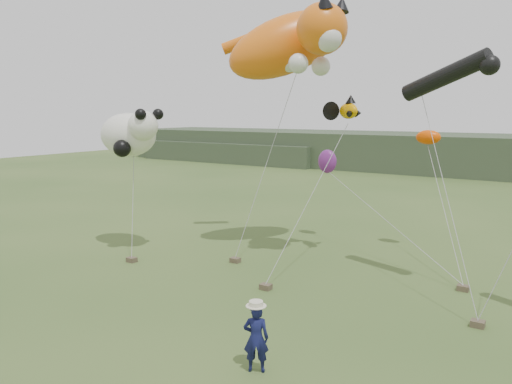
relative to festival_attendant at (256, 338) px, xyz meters
The scene contains 8 objects.
ground 2.70m from the festival_attendant, 132.40° to the left, with size 120.00×120.00×0.00m, color #385123.
headland 46.84m from the festival_attendant, 95.93° to the left, with size 90.00×13.00×4.00m.
festival_attendant is the anchor object (origin of this frame).
sandbag_anchors 6.70m from the festival_attendant, 108.69° to the left, with size 14.06×4.39×0.20m.
cat_kite 13.68m from the festival_attendant, 114.42° to the left, with size 7.29×6.02×4.30m.
fish_kite 12.19m from the festival_attendant, 103.29° to the left, with size 2.25×1.49×1.08m.
panda_kite 13.27m from the festival_attendant, 150.24° to the left, with size 3.47×2.24×2.16m.
misc_kites 13.85m from the festival_attendant, 100.35° to the left, with size 5.81×0.97×2.23m.
Camera 1 is at (8.03, -11.59, 6.38)m, focal length 35.00 mm.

